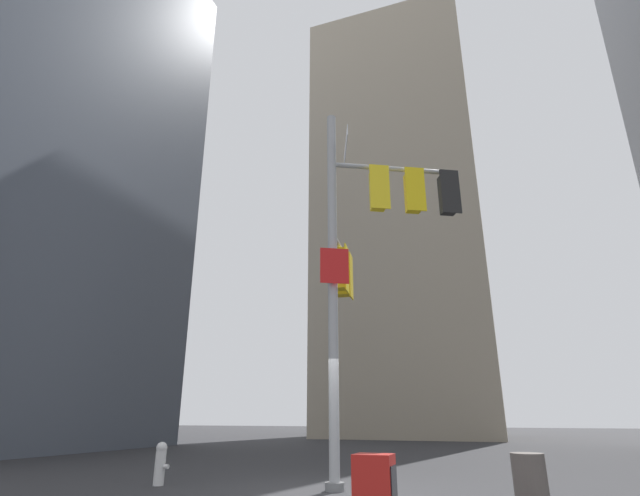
% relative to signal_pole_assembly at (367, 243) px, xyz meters
% --- Properties ---
extents(ground, '(120.00, 120.00, 0.00)m').
position_rel_signal_pole_assembly_xyz_m(ground, '(-0.64, -0.64, -5.22)').
color(ground, '#2D2D30').
extents(building_mid_block, '(12.05, 12.05, 33.09)m').
position_rel_signal_pole_assembly_xyz_m(building_mid_block, '(-3.46, 26.24, 11.32)').
color(building_mid_block, tan).
rests_on(building_mid_block, ground).
extents(signal_pole_assembly, '(3.29, 2.30, 8.45)m').
position_rel_signal_pole_assembly_xyz_m(signal_pole_assembly, '(0.00, 0.00, 0.00)').
color(signal_pole_assembly, '#9EA0A3').
rests_on(signal_pole_assembly, ground).
extents(fire_hydrant, '(0.33, 0.23, 0.85)m').
position_rel_signal_pole_assembly_xyz_m(fire_hydrant, '(-4.36, -1.13, -4.78)').
color(fire_hydrant, silver).
rests_on(fire_hydrant, ground).
extents(trash_bin, '(0.52, 0.52, 0.81)m').
position_rel_signal_pole_assembly_xyz_m(trash_bin, '(2.88, -1.37, -4.82)').
color(trash_bin, '#59514C').
rests_on(trash_bin, ground).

